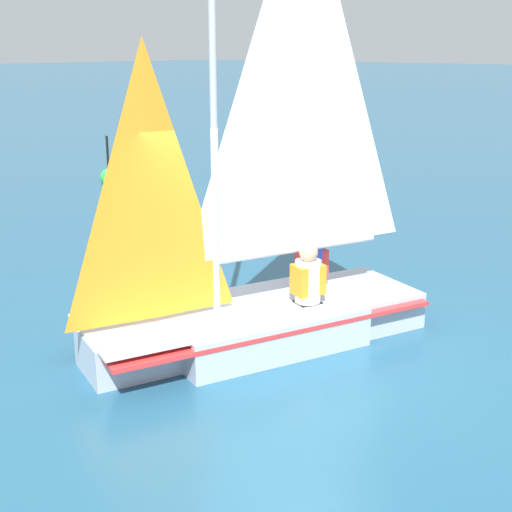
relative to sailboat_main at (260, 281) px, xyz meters
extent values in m
plane|color=#235675|center=(0.02, 0.05, -0.73)|extent=(260.00, 260.00, 0.00)
cube|color=#B2BCCC|center=(0.02, 0.05, -0.51)|extent=(2.11, 2.56, 0.44)
cube|color=#B2BCCC|center=(0.53, 1.52, -0.51)|extent=(1.07, 1.13, 0.44)
cube|color=#B2BCCC|center=(-0.50, -1.42, -0.51)|extent=(1.48, 1.28, 0.44)
cube|color=red|center=(0.02, 0.05, -0.37)|extent=(2.69, 4.18, 0.05)
cube|color=silver|center=(0.38, 1.08, -0.27)|extent=(1.87, 2.14, 0.04)
cylinder|color=#B7B7BC|center=(0.18, 0.52, 2.12)|extent=(0.08, 0.08, 4.82)
cylinder|color=#B7B7BC|center=(-0.17, -0.49, 0.31)|extent=(0.77, 2.04, 0.07)
pyramid|color=white|center=(-0.17, -0.49, 2.37)|extent=(0.72, 1.94, 4.06)
pyramid|color=orange|center=(0.43, 1.22, 1.24)|extent=(0.49, 1.29, 2.87)
cube|color=black|center=(-0.67, -1.91, -0.58)|extent=(0.05, 0.09, 0.31)
cube|color=black|center=(-0.36, -0.44, -0.50)|extent=(0.32, 0.34, 0.45)
cylinder|color=white|center=(-0.36, -0.44, -0.03)|extent=(0.38, 0.38, 0.50)
cube|color=orange|center=(-0.36, -0.44, 0.00)|extent=(0.36, 0.41, 0.35)
sphere|color=tan|center=(-0.36, -0.44, 0.32)|extent=(0.22, 0.22, 0.22)
cube|color=black|center=(0.00, -0.97, -0.50)|extent=(0.32, 0.34, 0.45)
cylinder|color=blue|center=(0.00, -0.97, -0.03)|extent=(0.38, 0.38, 0.50)
cube|color=red|center=(0.00, -0.97, 0.00)|extent=(0.36, 0.41, 0.35)
sphere|color=tan|center=(0.00, -0.97, 0.32)|extent=(0.22, 0.22, 0.22)
sphere|color=green|center=(9.39, -4.89, -0.57)|extent=(0.46, 0.46, 0.46)
cylinder|color=black|center=(9.39, -4.89, 0.02)|extent=(0.06, 0.06, 0.88)
camera|label=1|loc=(-5.13, 5.79, 2.58)|focal=50.00mm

